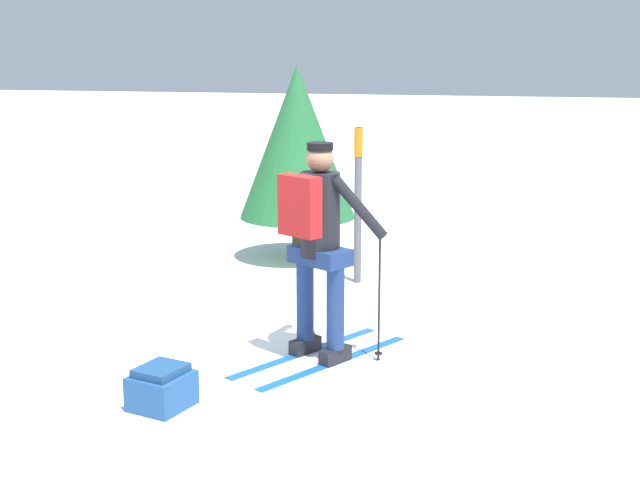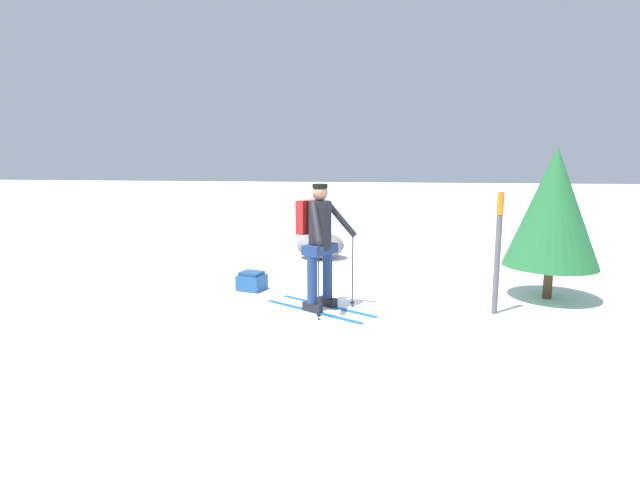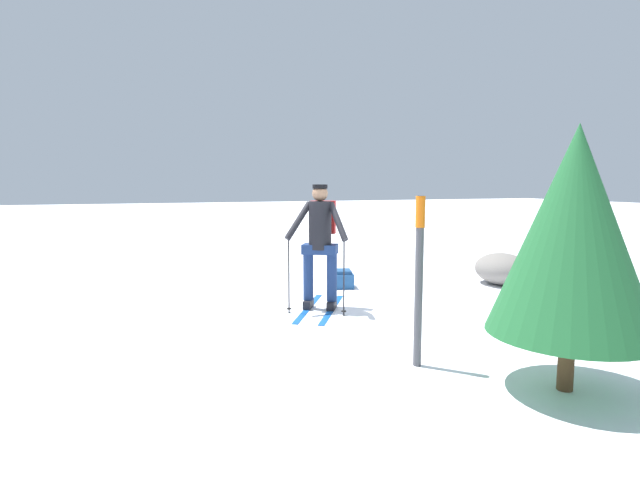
# 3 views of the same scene
# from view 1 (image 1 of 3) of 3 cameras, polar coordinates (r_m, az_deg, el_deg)

# --- Properties ---
(ground_plane) EXTENTS (80.00, 80.00, 0.00)m
(ground_plane) POSITION_cam_1_polar(r_m,az_deg,el_deg) (7.74, -1.13, -7.33)
(ground_plane) COLOR white
(skier) EXTENTS (1.73, 1.27, 1.84)m
(skier) POSITION_cam_1_polar(r_m,az_deg,el_deg) (7.35, -0.11, 0.22)
(skier) COLOR #144C9E
(skier) RESTS_ON ground_plane
(dropped_backpack) EXTENTS (0.50, 0.47, 0.32)m
(dropped_backpack) POSITION_cam_1_polar(r_m,az_deg,el_deg) (6.72, -10.10, -9.31)
(dropped_backpack) COLOR navy
(dropped_backpack) RESTS_ON ground_plane
(trail_marker) EXTENTS (0.09, 0.09, 1.73)m
(trail_marker) POSITION_cam_1_polar(r_m,az_deg,el_deg) (9.81, 2.45, 2.96)
(trail_marker) COLOR #4C4C51
(trail_marker) RESTS_ON ground_plane
(pine_tree) EXTENTS (1.42, 1.42, 2.37)m
(pine_tree) POSITION_cam_1_polar(r_m,az_deg,el_deg) (10.90, -1.47, 6.26)
(pine_tree) COLOR #4C331E
(pine_tree) RESTS_ON ground_plane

